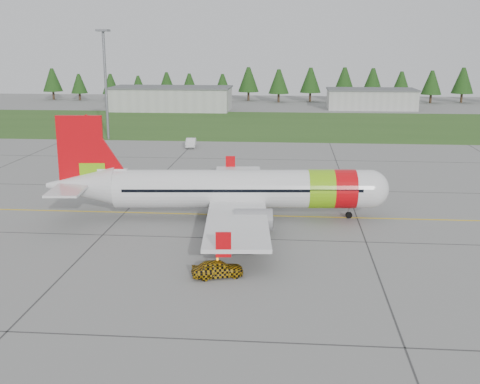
{
  "coord_description": "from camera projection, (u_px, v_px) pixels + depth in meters",
  "views": [
    {
      "loc": [
        2.85,
        -53.72,
        17.93
      ],
      "look_at": [
        -2.07,
        3.95,
        3.56
      ],
      "focal_mm": 45.0,
      "sensor_mm": 36.0,
      "label": 1
    }
  ],
  "objects": [
    {
      "name": "ground",
      "position": [
        258.0,
        239.0,
        56.5
      ],
      "size": [
        320.0,
        320.0,
        0.0
      ],
      "primitive_type": "plane",
      "color": "gray",
      "rests_on": "ground"
    },
    {
      "name": "floodlight_mast",
      "position": [
        106.0,
        87.0,
        112.82
      ],
      "size": [
        0.5,
        0.5,
        20.0
      ],
      "primitive_type": "cylinder",
      "color": "slate",
      "rests_on": "ground"
    },
    {
      "name": "taxi_guideline",
      "position": [
        263.0,
        216.0,
        64.23
      ],
      "size": [
        120.0,
        0.25,
        0.02
      ],
      "primitive_type": "cube",
      "color": "gold",
      "rests_on": "ground"
    },
    {
      "name": "aircraft",
      "position": [
        234.0,
        189.0,
        62.64
      ],
      "size": [
        35.73,
        33.02,
        10.82
      ],
      "rotation": [
        0.0,
        0.0,
        0.08
      ],
      "color": "silver",
      "rests_on": "ground"
    },
    {
      "name": "treeline",
      "position": [
        283.0,
        85.0,
        188.75
      ],
      "size": [
        160.0,
        8.0,
        10.0
      ],
      "primitive_type": null,
      "color": "#1C3F14",
      "rests_on": "ground"
    },
    {
      "name": "follow_me_car",
      "position": [
        217.0,
        252.0,
        46.93
      ],
      "size": [
        1.81,
        1.97,
        4.08
      ],
      "primitive_type": "imported",
      "rotation": [
        0.0,
        0.0,
        1.86
      ],
      "color": "#CB940B",
      "rests_on": "ground"
    },
    {
      "name": "grass_strip",
      "position": [
        278.0,
        125.0,
        135.79
      ],
      "size": [
        320.0,
        50.0,
        0.03
      ],
      "primitive_type": "cube",
      "color": "#30561E",
      "rests_on": "ground"
    },
    {
      "name": "service_van",
      "position": [
        191.0,
        134.0,
        105.87
      ],
      "size": [
        1.82,
        1.74,
        4.81
      ],
      "primitive_type": "imported",
      "rotation": [
        0.0,
        0.0,
        0.1
      ],
      "color": "silver",
      "rests_on": "ground"
    },
    {
      "name": "hangar_east",
      "position": [
        371.0,
        100.0,
        167.92
      ],
      "size": [
        24.0,
        12.0,
        5.2
      ],
      "primitive_type": "cube",
      "color": "#A8A8A3",
      "rests_on": "ground"
    },
    {
      "name": "hangar_west",
      "position": [
        171.0,
        99.0,
        164.63
      ],
      "size": [
        32.0,
        14.0,
        6.0
      ],
      "primitive_type": "cube",
      "color": "#A8A8A3",
      "rests_on": "ground"
    }
  ]
}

